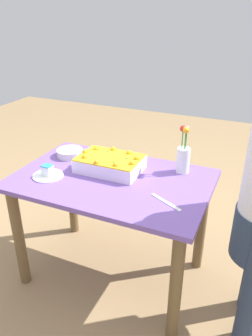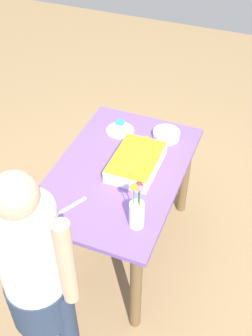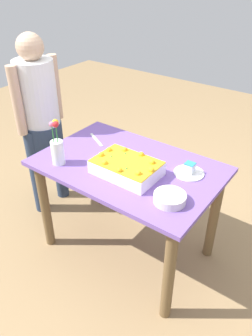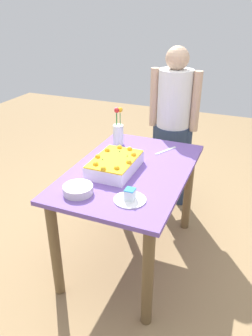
% 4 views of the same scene
% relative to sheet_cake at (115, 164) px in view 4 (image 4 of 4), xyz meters
% --- Properties ---
extents(ground_plane, '(8.00, 8.00, 0.00)m').
position_rel_sheet_cake_xyz_m(ground_plane, '(-0.06, 0.09, -0.82)').
color(ground_plane, '#92744E').
extents(dining_table, '(1.21, 0.79, 0.77)m').
position_rel_sheet_cake_xyz_m(dining_table, '(-0.06, 0.09, -0.19)').
color(dining_table, '#6D4EA0').
rests_on(dining_table, ground_plane).
extents(sheet_cake, '(0.41, 0.28, 0.12)m').
position_rel_sheet_cake_xyz_m(sheet_cake, '(0.00, 0.00, 0.00)').
color(sheet_cake, white).
rests_on(sheet_cake, dining_table).
extents(serving_plate_with_slice, '(0.19, 0.19, 0.08)m').
position_rel_sheet_cake_xyz_m(serving_plate_with_slice, '(0.32, 0.24, -0.03)').
color(serving_plate_with_slice, white).
rests_on(serving_plate_with_slice, dining_table).
extents(cake_knife, '(0.20, 0.12, 0.00)m').
position_rel_sheet_cake_xyz_m(cake_knife, '(-0.45, 0.23, -0.05)').
color(cake_knife, silver).
rests_on(cake_knife, dining_table).
extents(flower_vase, '(0.08, 0.08, 0.31)m').
position_rel_sheet_cake_xyz_m(flower_vase, '(-0.43, -0.17, 0.06)').
color(flower_vase, white).
rests_on(flower_vase, dining_table).
extents(fruit_bowl, '(0.18, 0.18, 0.05)m').
position_rel_sheet_cake_xyz_m(fruit_bowl, '(0.36, -0.08, -0.02)').
color(fruit_bowl, silver).
rests_on(fruit_bowl, dining_table).
extents(person_standing, '(0.31, 0.45, 1.49)m').
position_rel_sheet_cake_xyz_m(person_standing, '(-0.96, 0.15, 0.03)').
color(person_standing, '#27354E').
rests_on(person_standing, ground_plane).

